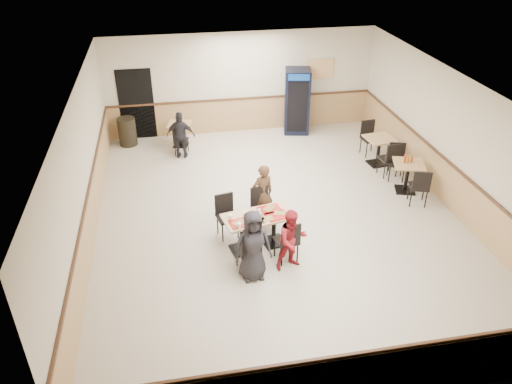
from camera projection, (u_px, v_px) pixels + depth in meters
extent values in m
plane|color=beige|center=(277.00, 216.00, 11.29)|extent=(10.00, 10.00, 0.00)
plane|color=silver|center=(281.00, 88.00, 9.77)|extent=(10.00, 10.00, 0.00)
plane|color=beige|center=(241.00, 83.00, 14.77)|extent=(8.00, 0.00, 8.00)
plane|color=beige|center=(367.00, 329.00, 6.29)|extent=(8.00, 0.00, 8.00)
plane|color=beige|center=(83.00, 173.00, 9.90)|extent=(0.00, 10.00, 10.00)
plane|color=beige|center=(453.00, 142.00, 11.16)|extent=(0.00, 10.00, 10.00)
cube|color=tan|center=(242.00, 115.00, 15.26)|extent=(7.98, 0.03, 1.00)
cube|color=tan|center=(444.00, 181.00, 11.67)|extent=(0.03, 9.98, 1.00)
cube|color=#472B19|center=(242.00, 99.00, 14.98)|extent=(7.98, 0.04, 0.06)
cube|color=black|center=(137.00, 105.00, 14.49)|extent=(1.00, 0.02, 2.10)
cube|color=orange|center=(320.00, 69.00, 14.97)|extent=(0.85, 0.02, 0.60)
cube|color=black|center=(242.00, 249.00, 10.18)|extent=(0.53, 0.53, 0.04)
cylinder|color=black|center=(242.00, 235.00, 10.00)|extent=(0.09, 0.09, 0.68)
cube|color=tan|center=(242.00, 220.00, 9.83)|extent=(0.82, 0.82, 0.04)
cube|color=black|center=(274.00, 242.00, 10.41)|extent=(0.53, 0.53, 0.04)
cylinder|color=black|center=(274.00, 227.00, 10.23)|extent=(0.09, 0.09, 0.68)
cube|color=tan|center=(274.00, 213.00, 10.05)|extent=(0.82, 0.82, 0.04)
imported|color=black|center=(253.00, 246.00, 9.12)|extent=(0.74, 0.51, 1.43)
imported|color=maroon|center=(292.00, 240.00, 9.42)|extent=(0.71, 0.61, 1.26)
imported|color=#4F3521|center=(263.00, 194.00, 10.78)|extent=(0.58, 0.46, 1.39)
imported|color=black|center=(181.00, 135.00, 13.56)|extent=(0.83, 0.49, 1.32)
cube|color=#AF0D0B|center=(270.00, 209.00, 10.12)|extent=(0.51, 0.41, 0.02)
cube|color=#AF0D0B|center=(277.00, 216.00, 9.92)|extent=(0.51, 0.41, 0.02)
cube|color=#AF0D0B|center=(241.00, 223.00, 9.70)|extent=(0.51, 0.41, 0.02)
cylinder|color=white|center=(281.00, 214.00, 9.99)|extent=(0.23, 0.23, 0.01)
cube|color=#B98348|center=(281.00, 213.00, 9.98)|extent=(0.29, 0.23, 0.02)
cylinder|color=white|center=(239.00, 223.00, 9.69)|extent=(0.23, 0.23, 0.01)
cube|color=#B98348|center=(239.00, 223.00, 9.68)|extent=(0.31, 0.28, 0.02)
cylinder|color=white|center=(269.00, 209.00, 10.14)|extent=(0.23, 0.23, 0.01)
cube|color=#B98348|center=(269.00, 208.00, 10.14)|extent=(0.30, 0.30, 0.02)
cylinder|color=white|center=(267.00, 220.00, 9.80)|extent=(0.23, 0.23, 0.01)
cube|color=#B98348|center=(267.00, 219.00, 9.79)|extent=(0.30, 0.24, 0.02)
cylinder|color=white|center=(257.00, 221.00, 9.75)|extent=(0.23, 0.23, 0.01)
cube|color=#B98348|center=(257.00, 221.00, 9.74)|extent=(0.27, 0.19, 0.02)
cylinder|color=white|center=(258.00, 218.00, 9.84)|extent=(0.23, 0.23, 0.01)
cube|color=#B98348|center=(258.00, 218.00, 9.84)|extent=(0.27, 0.19, 0.02)
cylinder|color=white|center=(239.00, 225.00, 9.54)|extent=(0.08, 0.08, 0.10)
cylinder|color=white|center=(246.00, 215.00, 9.86)|extent=(0.08, 0.08, 0.10)
cylinder|color=white|center=(249.00, 224.00, 9.58)|extent=(0.08, 0.08, 0.10)
cylinder|color=white|center=(230.00, 217.00, 9.81)|extent=(0.08, 0.08, 0.10)
cylinder|color=silver|center=(260.00, 211.00, 9.95)|extent=(0.07, 0.07, 0.12)
ellipsoid|color=white|center=(259.00, 214.00, 9.89)|extent=(0.15, 0.15, 0.10)
cube|color=black|center=(405.00, 190.00, 12.27)|extent=(0.57, 0.57, 0.04)
cylinder|color=black|center=(407.00, 177.00, 12.09)|extent=(0.09, 0.09, 0.68)
cube|color=tan|center=(409.00, 164.00, 11.91)|extent=(0.88, 0.88, 0.04)
cube|color=black|center=(377.00, 163.00, 13.51)|extent=(0.51, 0.51, 0.04)
cylinder|color=black|center=(378.00, 151.00, 13.32)|extent=(0.09, 0.09, 0.70)
cube|color=tan|center=(380.00, 139.00, 13.14)|extent=(0.80, 0.80, 0.04)
cylinder|color=#C0340D|center=(405.00, 159.00, 11.87)|extent=(0.06, 0.06, 0.20)
cylinder|color=#A96D16|center=(408.00, 159.00, 11.90)|extent=(0.06, 0.06, 0.17)
cylinder|color=#C0340D|center=(412.00, 159.00, 11.92)|extent=(0.05, 0.05, 0.14)
cube|color=black|center=(181.00, 145.00, 14.54)|extent=(0.49, 0.49, 0.04)
cylinder|color=black|center=(180.00, 135.00, 14.37)|extent=(0.08, 0.08, 0.62)
cube|color=tan|center=(179.00, 124.00, 14.21)|extent=(0.77, 0.77, 0.04)
cube|color=black|center=(297.00, 101.00, 14.96)|extent=(0.87, 0.85, 1.94)
cube|color=black|center=(298.00, 107.00, 14.66)|extent=(0.58, 0.14, 1.53)
cube|color=navy|center=(299.00, 77.00, 14.20)|extent=(0.60, 0.15, 0.18)
cylinder|color=black|center=(127.00, 132.00, 14.40)|extent=(0.52, 0.52, 0.81)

